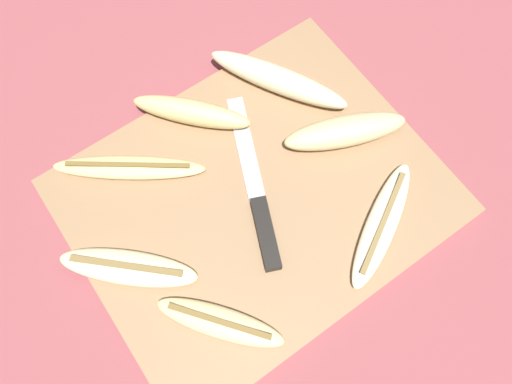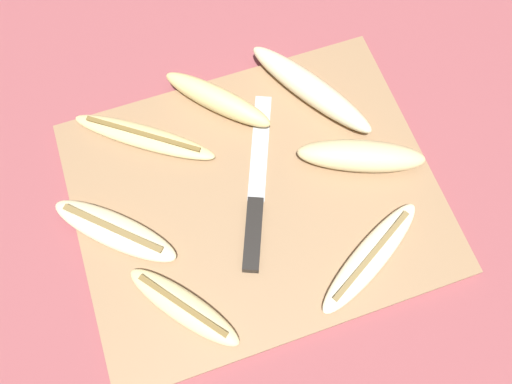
{
  "view_description": "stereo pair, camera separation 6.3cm",
  "coord_description": "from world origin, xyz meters",
  "px_view_note": "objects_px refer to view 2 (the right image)",
  "views": [
    {
      "loc": [
        -0.13,
        -0.18,
        0.61
      ],
      "look_at": [
        0.0,
        0.0,
        0.02
      ],
      "focal_mm": 35.0,
      "sensor_mm": 36.0,
      "label": 1
    },
    {
      "loc": [
        -0.07,
        -0.21,
        0.61
      ],
      "look_at": [
        0.0,
        0.0,
        0.02
      ],
      "focal_mm": 35.0,
      "sensor_mm": 36.0,
      "label": 2
    }
  ],
  "objects_px": {
    "banana_golden_short": "(217,99)",
    "banana_pale_long": "(310,89)",
    "banana_ripe_center": "(361,156)",
    "banana_spotted_left": "(144,137)",
    "banana_mellow_near": "(184,307)",
    "banana_cream_curved": "(115,231)",
    "banana_bright_far": "(370,257)",
    "knife": "(255,213)"
  },
  "relations": [
    {
      "from": "banana_mellow_near",
      "to": "banana_bright_far",
      "type": "bearing_deg",
      "value": -4.02
    },
    {
      "from": "banana_spotted_left",
      "to": "banana_mellow_near",
      "type": "bearing_deg",
      "value": -92.91
    },
    {
      "from": "banana_pale_long",
      "to": "banana_spotted_left",
      "type": "bearing_deg",
      "value": 178.33
    },
    {
      "from": "banana_ripe_center",
      "to": "banana_pale_long",
      "type": "distance_m",
      "value": 0.12
    },
    {
      "from": "banana_pale_long",
      "to": "banana_golden_short",
      "type": "bearing_deg",
      "value": 168.75
    },
    {
      "from": "knife",
      "to": "banana_golden_short",
      "type": "xyz_separation_m",
      "value": [
        0.0,
        0.17,
        0.01
      ]
    },
    {
      "from": "banana_cream_curved",
      "to": "banana_mellow_near",
      "type": "bearing_deg",
      "value": -64.81
    },
    {
      "from": "banana_spotted_left",
      "to": "banana_pale_long",
      "type": "bearing_deg",
      "value": -1.67
    },
    {
      "from": "banana_bright_far",
      "to": "banana_ripe_center",
      "type": "xyz_separation_m",
      "value": [
        0.04,
        0.12,
        0.01
      ]
    },
    {
      "from": "banana_mellow_near",
      "to": "banana_golden_short",
      "type": "height_order",
      "value": "banana_golden_short"
    },
    {
      "from": "banana_golden_short",
      "to": "banana_spotted_left",
      "type": "xyz_separation_m",
      "value": [
        -0.11,
        -0.02,
        -0.01
      ]
    },
    {
      "from": "banana_cream_curved",
      "to": "banana_ripe_center",
      "type": "relative_size",
      "value": 0.9
    },
    {
      "from": "knife",
      "to": "banana_golden_short",
      "type": "relative_size",
      "value": 1.65
    },
    {
      "from": "banana_bright_far",
      "to": "banana_ripe_center",
      "type": "bearing_deg",
      "value": 72.54
    },
    {
      "from": "knife",
      "to": "banana_bright_far",
      "type": "distance_m",
      "value": 0.15
    },
    {
      "from": "banana_cream_curved",
      "to": "banana_spotted_left",
      "type": "relative_size",
      "value": 0.85
    },
    {
      "from": "banana_bright_far",
      "to": "banana_spotted_left",
      "type": "height_order",
      "value": "same"
    },
    {
      "from": "knife",
      "to": "banana_pale_long",
      "type": "bearing_deg",
      "value": 70.62
    },
    {
      "from": "banana_mellow_near",
      "to": "banana_spotted_left",
      "type": "relative_size",
      "value": 0.8
    },
    {
      "from": "banana_bright_far",
      "to": "banana_spotted_left",
      "type": "bearing_deg",
      "value": 131.58
    },
    {
      "from": "banana_ripe_center",
      "to": "banana_spotted_left",
      "type": "height_order",
      "value": "banana_ripe_center"
    },
    {
      "from": "knife",
      "to": "banana_pale_long",
      "type": "relative_size",
      "value": 1.21
    },
    {
      "from": "banana_mellow_near",
      "to": "knife",
      "type": "bearing_deg",
      "value": 35.49
    },
    {
      "from": "banana_pale_long",
      "to": "banana_mellow_near",
      "type": "bearing_deg",
      "value": -137.58
    },
    {
      "from": "banana_mellow_near",
      "to": "banana_spotted_left",
      "type": "bearing_deg",
      "value": 87.09
    },
    {
      "from": "banana_golden_short",
      "to": "banana_pale_long",
      "type": "relative_size",
      "value": 0.73
    },
    {
      "from": "banana_spotted_left",
      "to": "banana_pale_long",
      "type": "height_order",
      "value": "banana_pale_long"
    },
    {
      "from": "banana_ripe_center",
      "to": "knife",
      "type": "bearing_deg",
      "value": -170.83
    },
    {
      "from": "banana_golden_short",
      "to": "banana_pale_long",
      "type": "bearing_deg",
      "value": -11.25
    },
    {
      "from": "banana_mellow_near",
      "to": "banana_golden_short",
      "type": "bearing_deg",
      "value": 64.25
    },
    {
      "from": "banana_pale_long",
      "to": "banana_bright_far",
      "type": "bearing_deg",
      "value": -93.4
    },
    {
      "from": "banana_bright_far",
      "to": "knife",
      "type": "bearing_deg",
      "value": 139.01
    },
    {
      "from": "knife",
      "to": "banana_spotted_left",
      "type": "relative_size",
      "value": 1.3
    },
    {
      "from": "knife",
      "to": "banana_cream_curved",
      "type": "xyz_separation_m",
      "value": [
        -0.17,
        0.03,
        0.0
      ]
    },
    {
      "from": "knife",
      "to": "banana_ripe_center",
      "type": "height_order",
      "value": "banana_ripe_center"
    },
    {
      "from": "banana_ripe_center",
      "to": "banana_pale_long",
      "type": "height_order",
      "value": "banana_ripe_center"
    },
    {
      "from": "banana_cream_curved",
      "to": "banana_pale_long",
      "type": "height_order",
      "value": "banana_pale_long"
    },
    {
      "from": "banana_mellow_near",
      "to": "banana_pale_long",
      "type": "bearing_deg",
      "value": 42.42
    },
    {
      "from": "banana_golden_short",
      "to": "banana_ripe_center",
      "type": "relative_size",
      "value": 0.84
    },
    {
      "from": "banana_mellow_near",
      "to": "banana_cream_curved",
      "type": "xyz_separation_m",
      "value": [
        -0.05,
        0.12,
        0.0
      ]
    },
    {
      "from": "banana_pale_long",
      "to": "banana_cream_curved",
      "type": "bearing_deg",
      "value": -160.27
    },
    {
      "from": "banana_mellow_near",
      "to": "banana_pale_long",
      "type": "relative_size",
      "value": 0.74
    }
  ]
}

